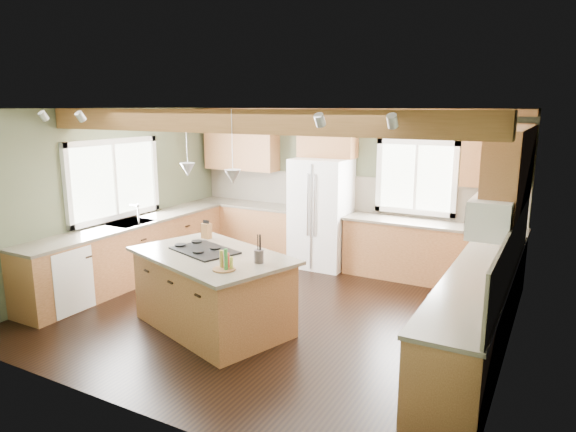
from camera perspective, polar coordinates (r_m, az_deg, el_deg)
The scene contains 37 objects.
floor at distance 6.80m, azimuth -1.77°, elevation -10.63°, with size 5.60×5.60×0.00m, color black.
ceiling at distance 6.27m, azimuth -1.93°, elevation 11.85°, with size 5.60×5.60×0.00m, color silver.
wall_back at distance 8.62m, azimuth 6.61°, elevation 3.18°, with size 5.60×5.60×0.00m, color #4C523A.
wall_left at distance 8.17m, azimuth -19.04°, elevation 2.09°, with size 5.00×5.00×0.00m, color #4C523A.
wall_right at distance 5.58m, azimuth 23.83°, elevation -2.73°, with size 5.00×5.00×0.00m, color #4C523A.
ceiling_beam at distance 5.66m, azimuth -5.69°, elevation 10.45°, with size 5.55×0.26×0.26m, color brown.
soffit_trim at distance 8.43m, azimuth 6.56°, elevation 11.44°, with size 5.55×0.20×0.10m, color brown.
backsplash_back at distance 8.62m, azimuth 6.56°, elevation 2.57°, with size 5.58×0.03×0.58m, color brown.
backsplash_right at distance 5.65m, azimuth 23.65°, elevation -3.48°, with size 0.03×3.70×0.58m, color brown.
base_cab_back_left at distance 9.35m, azimuth -4.44°, elevation -1.46°, with size 2.02×0.60×0.88m, color brown.
counter_back_left at distance 9.25m, azimuth -4.49°, elevation 1.31°, with size 2.06×0.64×0.04m, color #4C4638.
base_cab_back_right at distance 8.09m, azimuth 15.49°, elevation -4.03°, with size 2.62×0.60×0.88m, color brown.
counter_back_right at distance 7.98m, azimuth 15.67°, elevation -0.85°, with size 2.66×0.64×0.04m, color #4C4638.
base_cab_left at distance 8.18m, azimuth -16.94°, elevation -3.95°, with size 0.60×3.70×0.88m, color brown.
counter_left at distance 8.06m, azimuth -17.14°, elevation -0.81°, with size 0.64×3.74×0.04m, color #4C4638.
base_cab_right at distance 5.92m, azimuth 20.23°, elevation -10.39°, with size 0.60×3.70×0.88m, color brown.
counter_right at distance 5.76m, azimuth 20.56°, elevation -6.15°, with size 0.64×3.74×0.04m, color #4C4638.
upper_cab_back_left at distance 9.33m, azimuth -5.21°, elevation 7.90°, with size 1.40×0.35×0.90m, color brown.
upper_cab_over_fridge at distance 8.49m, azimuth 4.40°, elevation 8.85°, with size 0.96×0.35×0.70m, color brown.
upper_cab_right at distance 6.36m, azimuth 23.51°, elevation 4.99°, with size 0.35×2.20×0.90m, color brown.
upper_cab_back_corner at distance 7.81m, azimuth 22.15°, elevation 6.24°, with size 0.90×0.35×0.90m, color brown.
window_left at distance 8.15m, azimuth -18.81°, elevation 3.87°, with size 0.04×1.60×1.05m, color white.
window_back at distance 8.21m, azimuth 14.07°, elevation 4.21°, with size 1.10×0.04×1.00m, color white.
sink at distance 8.06m, azimuth -17.14°, elevation -0.77°, with size 0.50×0.65×0.03m, color #262628.
faucet at distance 7.91m, azimuth -16.30°, elevation 0.11°, with size 0.02×0.02×0.28m, color #B2B2B7.
dishwasher at distance 7.37m, azimuth -24.11°, elevation -6.34°, with size 0.60×0.60×0.84m, color white.
oven at distance 4.75m, azimuth 17.60°, elevation -16.08°, with size 0.60×0.72×0.84m, color white.
microwave at distance 5.49m, azimuth 21.73°, elevation -0.09°, with size 0.40×0.70×0.38m, color white.
pendant_left at distance 6.32m, azimuth -11.08°, elevation 5.09°, with size 0.18×0.18×0.16m, color #B2B2B7.
pendant_right at distance 5.58m, azimuth -6.15°, elevation 4.32°, with size 0.18×0.18×0.16m, color #B2B2B7.
refrigerator at distance 8.47m, azimuth 3.70°, elevation 0.32°, with size 0.90×0.74×1.80m, color white.
island at distance 6.29m, azimuth -8.34°, elevation -8.38°, with size 1.82×1.11×0.88m, color brown.
island_top at distance 6.15m, azimuth -8.47°, elevation -4.36°, with size 1.94×1.23×0.04m, color #4C4638.
cooktop at distance 6.26m, azimuth -9.27°, elevation -3.80°, with size 0.79×0.52×0.02m, color black.
knife_block at distance 6.84m, azimuth -9.06°, elevation -1.64°, with size 0.12×0.09×0.20m, color brown.
utensil_crock at distance 5.73m, azimuth -3.25°, elevation -4.49°, with size 0.11×0.11×0.15m, color #3C3630.
bottle_tray at distance 5.51m, azimuth -7.15°, elevation -4.83°, with size 0.25×0.25×0.23m, color brown, non-canonical shape.
Camera 1 is at (3.18, -5.40, 2.63)m, focal length 32.00 mm.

